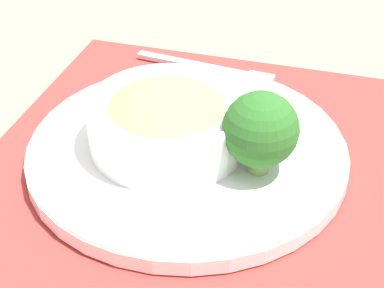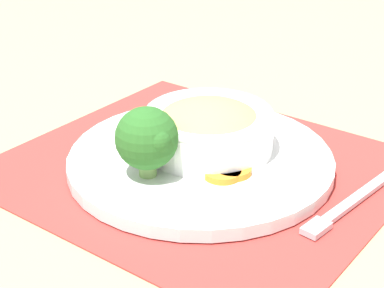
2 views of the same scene
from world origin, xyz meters
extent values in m
plane|color=tan|center=(0.00, 0.00, 0.00)|extent=(4.00, 4.00, 0.00)
cube|color=#B2332D|center=(0.00, 0.00, 0.00)|extent=(0.50, 0.46, 0.00)
cylinder|color=white|center=(0.00, 0.00, 0.01)|extent=(0.33, 0.33, 0.02)
torus|color=white|center=(0.00, 0.00, 0.02)|extent=(0.32, 0.32, 0.01)
cylinder|color=white|center=(0.00, -0.02, 0.04)|extent=(0.16, 0.16, 0.05)
torus|color=white|center=(0.00, -0.02, 0.07)|extent=(0.16, 0.16, 0.01)
ellipsoid|color=#E0B75B|center=(0.00, -0.02, 0.06)|extent=(0.13, 0.13, 0.05)
cylinder|color=#759E51|center=(0.03, 0.07, 0.03)|extent=(0.02, 0.02, 0.02)
sphere|color=#286023|center=(0.03, 0.07, 0.07)|extent=(0.07, 0.07, 0.07)
sphere|color=#286023|center=(0.01, 0.08, 0.07)|extent=(0.03, 0.03, 0.03)
sphere|color=#286023|center=(0.05, 0.07, 0.07)|extent=(0.03, 0.03, 0.03)
cylinder|color=orange|center=(-0.05, 0.03, 0.02)|extent=(0.04, 0.04, 0.01)
cylinder|color=orange|center=(-0.05, 0.02, 0.02)|extent=(0.04, 0.04, 0.01)
cube|color=#B7B7BC|center=(-0.19, -0.01, 0.01)|extent=(0.05, 0.18, 0.01)
cube|color=#B7B7BC|center=(-0.17, 0.06, 0.01)|extent=(0.03, 0.04, 0.01)
camera|label=1|loc=(0.52, 0.10, 0.40)|focal=60.00mm
camera|label=2|loc=(-0.34, 0.61, 0.38)|focal=60.00mm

